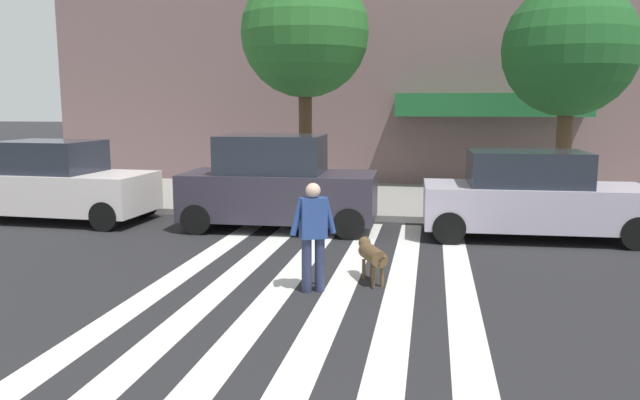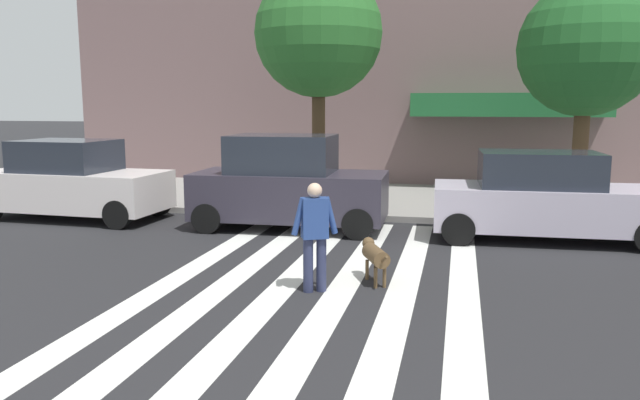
{
  "view_description": "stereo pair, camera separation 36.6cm",
  "coord_description": "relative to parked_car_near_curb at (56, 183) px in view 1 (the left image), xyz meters",
  "views": [
    {
      "loc": [
        1.43,
        -1.68,
        2.78
      ],
      "look_at": [
        -0.07,
        6.53,
        1.47
      ],
      "focal_mm": 34.48,
      "sensor_mm": 36.0,
      "label": 1
    },
    {
      "loc": [
        1.79,
        -1.6,
        2.78
      ],
      "look_at": [
        -0.07,
        6.53,
        1.47
      ],
      "focal_mm": 34.48,
      "sensor_mm": 36.0,
      "label": 2
    }
  ],
  "objects": [
    {
      "name": "crosswalk_stripes",
      "position": [
        7.05,
        -5.14,
        -0.9
      ],
      "size": [
        4.95,
        12.11,
        0.01
      ],
      "color": "silver",
      "rests_on": "ground_plane"
    },
    {
      "name": "street_tree_nearest",
      "position": [
        5.52,
        2.72,
        3.65
      ],
      "size": [
        3.3,
        3.3,
        6.08
      ],
      "color": "#4C3823",
      "rests_on": "sidewalk_far"
    },
    {
      "name": "dog_on_leash",
      "position": [
        7.93,
        -3.8,
        -0.46
      ],
      "size": [
        0.56,
        1.03,
        0.65
      ],
      "color": "brown",
      "rests_on": "ground_plane"
    },
    {
      "name": "parked_car_third_in_line",
      "position": [
        10.88,
        -0.0,
        -0.03
      ],
      "size": [
        4.56,
        2.01,
        1.82
      ],
      "color": "#BAAFC3",
      "rests_on": "ground_plane"
    },
    {
      "name": "parked_car_behind_first",
      "position": [
        5.45,
        -0.0,
        0.09
      ],
      "size": [
        4.31,
        2.06,
        2.1
      ],
      "color": "#302B38",
      "rests_on": "ground_plane"
    },
    {
      "name": "parked_car_near_curb",
      "position": [
        0.0,
        0.0,
        0.0
      ],
      "size": [
        4.52,
        2.13,
        1.92
      ],
      "color": "silver",
      "rests_on": "ground_plane"
    },
    {
      "name": "sidewalk_far",
      "position": [
        7.39,
        4.21,
        -0.83
      ],
      "size": [
        80.0,
        6.0,
        0.15
      ],
      "primitive_type": "cube",
      "color": "gray",
      "rests_on": "ground_plane"
    },
    {
      "name": "ground_plane",
      "position": [
        7.39,
        -5.14,
        -0.9
      ],
      "size": [
        160.0,
        160.0,
        0.0
      ],
      "primitive_type": "plane",
      "color": "#232326"
    },
    {
      "name": "street_tree_middle",
      "position": [
        12.03,
        2.98,
        3.15
      ],
      "size": [
        3.24,
        3.24,
        5.55
      ],
      "color": "#4C3823",
      "rests_on": "sidewalk_far"
    },
    {
      "name": "pedestrian_dog_walker",
      "position": [
        7.12,
        -4.46,
        0.02
      ],
      "size": [
        0.68,
        0.38,
        1.64
      ],
      "color": "#282D4C",
      "rests_on": "ground_plane"
    }
  ]
}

